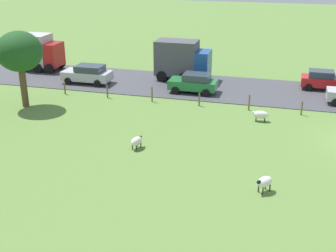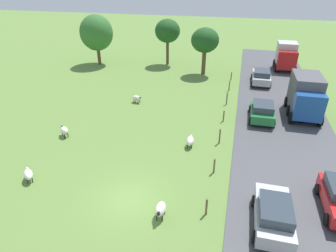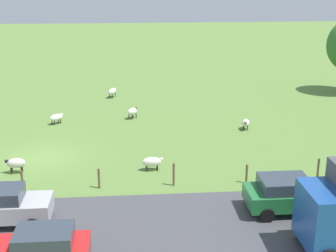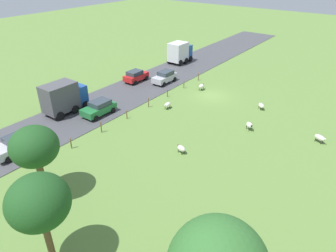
# 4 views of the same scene
# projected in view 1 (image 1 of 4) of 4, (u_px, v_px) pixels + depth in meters

# --- Properties ---
(sheep_2) EXTENTS (0.62, 1.23, 0.78)m
(sheep_2) POSITION_uv_depth(u_px,v_px,m) (260.00, 115.00, 31.65)
(sheep_2) COLOR silver
(sheep_2) RESTS_ON ground_plane
(sheep_3) EXTENTS (1.05, 0.99, 0.84)m
(sheep_3) POSITION_uv_depth(u_px,v_px,m) (265.00, 182.00, 22.36)
(sheep_3) COLOR white
(sheep_3) RESTS_ON ground_plane
(sheep_4) EXTENTS (1.10, 0.74, 0.75)m
(sheep_4) POSITION_uv_depth(u_px,v_px,m) (137.00, 141.00, 27.30)
(sheep_4) COLOR silver
(sheep_4) RESTS_ON ground_plane
(tree_1) EXTENTS (3.45, 3.45, 5.86)m
(tree_1) POSITION_uv_depth(u_px,v_px,m) (19.00, 52.00, 33.27)
(tree_1) COLOR brown
(tree_1) RESTS_ON ground_plane
(fence_post_2) EXTENTS (0.12, 0.12, 1.08)m
(fence_post_2) POSITION_uv_depth(u_px,v_px,m) (302.00, 108.00, 32.84)
(fence_post_2) COLOR brown
(fence_post_2) RESTS_ON ground_plane
(fence_post_3) EXTENTS (0.12, 0.12, 1.25)m
(fence_post_3) POSITION_uv_depth(u_px,v_px,m) (249.00, 103.00, 33.75)
(fence_post_3) COLOR brown
(fence_post_3) RESTS_ON ground_plane
(fence_post_4) EXTENTS (0.12, 0.12, 1.04)m
(fence_post_4) POSITION_uv_depth(u_px,v_px,m) (199.00, 100.00, 34.74)
(fence_post_4) COLOR brown
(fence_post_4) RESTS_ON ground_plane
(fence_post_5) EXTENTS (0.12, 0.12, 1.25)m
(fence_post_5) POSITION_uv_depth(u_px,v_px,m) (152.00, 94.00, 35.65)
(fence_post_5) COLOR brown
(fence_post_5) RESTS_ON ground_plane
(fence_post_6) EXTENTS (0.12, 0.12, 1.13)m
(fence_post_6) POSITION_uv_depth(u_px,v_px,m) (107.00, 91.00, 36.62)
(fence_post_6) COLOR brown
(fence_post_6) RESTS_ON ground_plane
(fence_post_7) EXTENTS (0.12, 0.12, 1.01)m
(fence_post_7) POSITION_uv_depth(u_px,v_px,m) (65.00, 88.00, 37.58)
(fence_post_7) COLOR brown
(fence_post_7) RESTS_ON ground_plane
(truck_0) EXTENTS (2.69, 4.99, 3.62)m
(truck_0) POSITION_uv_depth(u_px,v_px,m) (182.00, 59.00, 41.16)
(truck_0) COLOR #1E4C99
(truck_0) RESTS_ON road_strip
(truck_1) EXTENTS (2.67, 3.81, 3.55)m
(truck_1) POSITION_uv_depth(u_px,v_px,m) (41.00, 52.00, 44.53)
(truck_1) COLOR #B21919
(truck_1) RESTS_ON road_strip
(car_0) EXTENTS (2.18, 4.02, 1.63)m
(car_0) POSITION_uv_depth(u_px,v_px,m) (194.00, 83.00, 37.81)
(car_0) COLOR #237238
(car_0) RESTS_ON road_strip
(car_1) EXTENTS (1.99, 3.81, 1.65)m
(car_1) POSITION_uv_depth(u_px,v_px,m) (323.00, 80.00, 38.62)
(car_1) COLOR red
(car_1) RESTS_ON road_strip
(car_4) EXTENTS (2.21, 4.41, 1.66)m
(car_4) POSITION_uv_depth(u_px,v_px,m) (88.00, 74.00, 40.41)
(car_4) COLOR #B7B7BC
(car_4) RESTS_ON road_strip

